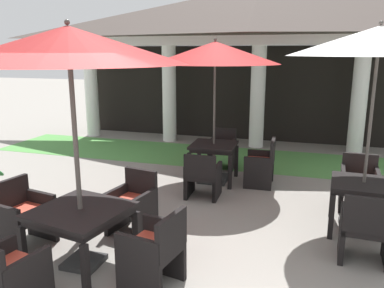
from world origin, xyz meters
The scene contains 17 objects.
background_pavilion centered at (0.00, 8.43, 3.18)m, with size 11.14×2.83×4.12m.
lawn_strip centered at (0.00, 7.00, 0.00)m, with size 12.94×2.08×0.01m, color #519347.
patio_table_near_foreground centered at (2.13, 3.63, 0.63)m, with size 0.90×0.90×0.74m.
patio_umbrella_near_foreground centered at (2.13, 3.63, 2.61)m, with size 2.34×2.34×2.89m.
patio_chair_near_foreground_north centered at (2.18, 4.52, 0.42)m, with size 0.60×0.62×0.87m.
patio_chair_near_foreground_south centered at (2.08, 2.74, 0.42)m, with size 0.61×0.53×0.90m.
patio_table_mid_right centered at (-1.15, 1.69, 0.63)m, with size 1.17×1.17×0.72m.
patio_umbrella_mid_right centered at (-1.15, 1.69, 2.56)m, with size 2.56×2.56×2.84m.
patio_chair_mid_right_south centered at (-1.34, 0.69, 0.40)m, with size 0.65×0.64×0.84m.
patio_chair_mid_right_west centered at (-2.16, 1.87, 0.42)m, with size 0.65×0.71×0.89m.
patio_chair_mid_right_north centered at (-0.97, 2.70, 0.40)m, with size 0.64×0.66×0.86m.
patio_chair_mid_right_east centered at (-0.15, 1.51, 0.42)m, with size 0.64×0.67×0.89m.
patio_table_far_back centered at (-0.41, 5.20, 0.65)m, with size 0.88×0.88×0.76m.
patio_umbrella_far_back centered at (-0.41, 5.20, 2.46)m, with size 2.42×2.42×2.76m.
patio_chair_far_back_north centered at (-0.44, 6.13, 0.40)m, with size 0.56×0.58×0.85m.
patio_chair_far_back_east centered at (0.53, 5.23, 0.41)m, with size 0.55×0.64×0.90m.
patio_chair_far_back_south centered at (-0.38, 4.27, 0.38)m, with size 0.59×0.59×0.82m.
Camera 1 is at (1.34, -2.00, 2.51)m, focal length 36.45 mm.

